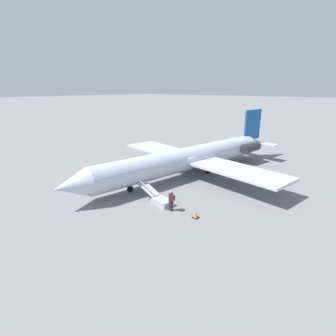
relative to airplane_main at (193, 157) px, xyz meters
The scene contains 5 objects.
ground_plane 2.23m from the airplane_main, 10.17° to the right, with size 600.00×600.00×0.00m, color slate.
airplane_main is the anchor object (origin of this frame).
boarding_stairs 9.00m from the airplane_main, 15.49° to the left, with size 1.69×4.13×1.69m.
passenger 9.97m from the airplane_main, 24.15° to the left, with size 0.38×0.56×1.74m.
traffic_cone_near_stairs 10.96m from the airplane_main, 35.69° to the left, with size 0.47×0.47×0.52m.
Camera 1 is at (23.37, 16.41, 9.65)m, focal length 28.00 mm.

